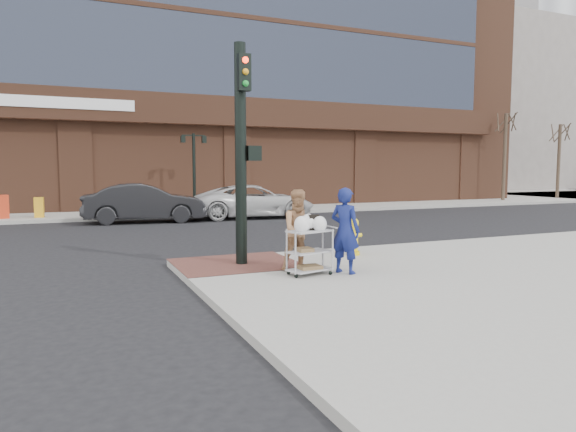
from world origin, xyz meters
name	(u,v)px	position (x,y,z in m)	size (l,w,h in m)	color
ground	(275,275)	(0.00, 0.00, 0.00)	(220.00, 220.00, 0.00)	black
sidewalk_far	(269,194)	(12.50, 32.00, 0.07)	(65.00, 36.00, 0.15)	gray
brick_curb_ramp	(236,263)	(-0.60, 0.90, 0.16)	(2.80, 2.40, 0.01)	#552B28
bank_building	(185,18)	(5.00, 31.00, 14.15)	(42.00, 26.00, 28.00)	brown
filler_block	(465,113)	(40.00, 38.00, 9.00)	(14.00, 20.00, 18.00)	slate
bare_tree_a	(506,112)	(24.00, 16.50, 6.27)	(1.80, 1.80, 7.20)	#382B21
bare_tree_b	(561,122)	(30.00, 17.00, 5.79)	(1.80, 1.80, 6.70)	#382B21
lamp_post	(194,163)	(2.00, 16.00, 2.62)	(1.32, 0.22, 4.00)	black
traffic_signal_pole	(242,147)	(-0.48, 0.77, 2.83)	(0.61, 0.51, 5.00)	black
woman_blue	(345,231)	(1.16, -1.07, 1.05)	(0.66, 0.43, 1.81)	navy
pedestrian_tan	(300,230)	(0.43, -0.42, 1.03)	(0.85, 0.66, 1.76)	#A8774F
sedan_dark	(145,203)	(-1.00, 12.61, 0.85)	(1.81, 5.18, 1.71)	black
minivan_white	(254,201)	(4.12, 12.70, 0.79)	(2.62, 5.69, 1.58)	silver
utility_cart	(310,248)	(0.41, -0.92, 0.72)	(1.00, 0.72, 1.26)	#A3A4A8
fire_hydrant	(354,236)	(2.52, 0.83, 0.63)	(0.45, 0.31, 0.95)	yellow
newsbox_red	(3,207)	(-6.72, 15.29, 0.67)	(0.44, 0.40, 1.05)	red
newsbox_yellow	(39,207)	(-5.28, 15.24, 0.61)	(0.38, 0.35, 0.91)	gold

